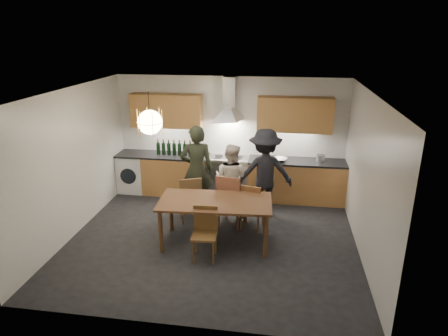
# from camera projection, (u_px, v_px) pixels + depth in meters

# --- Properties ---
(ground) EXTENTS (5.00, 5.00, 0.00)m
(ground) POSITION_uv_depth(u_px,v_px,m) (213.00, 238.00, 7.12)
(ground) COLOR black
(ground) RESTS_ON ground
(room_shell) EXTENTS (5.02, 4.52, 2.61)m
(room_shell) POSITION_uv_depth(u_px,v_px,m) (212.00, 146.00, 6.56)
(room_shell) COLOR white
(room_shell) RESTS_ON ground
(counter_run) EXTENTS (5.00, 0.62, 0.90)m
(counter_run) POSITION_uv_depth(u_px,v_px,m) (229.00, 177.00, 8.79)
(counter_run) COLOR tan
(counter_run) RESTS_ON ground
(range_stove) EXTENTS (0.90, 0.60, 0.92)m
(range_stove) POSITION_uv_depth(u_px,v_px,m) (228.00, 177.00, 8.79)
(range_stove) COLOR silver
(range_stove) RESTS_ON ground
(wall_fixtures) EXTENTS (4.30, 0.54, 1.10)m
(wall_fixtures) POSITION_uv_depth(u_px,v_px,m) (229.00, 112.00, 8.43)
(wall_fixtures) COLOR tan
(wall_fixtures) RESTS_ON ground
(pendant_lamp) EXTENTS (0.43, 0.43, 0.70)m
(pendant_lamp) POSITION_uv_depth(u_px,v_px,m) (150.00, 122.00, 6.48)
(pendant_lamp) COLOR black
(pendant_lamp) RESTS_ON ground
(dining_table) EXTENTS (1.94, 1.05, 0.80)m
(dining_table) POSITION_uv_depth(u_px,v_px,m) (215.00, 206.00, 6.75)
(dining_table) COLOR brown
(dining_table) RESTS_ON ground
(chair_back_left) EXTENTS (0.54, 0.54, 0.91)m
(chair_back_left) POSITION_uv_depth(u_px,v_px,m) (190.00, 196.00, 7.59)
(chair_back_left) COLOR brown
(chair_back_left) RESTS_ON ground
(chair_back_mid) EXTENTS (0.56, 0.56, 1.03)m
(chair_back_mid) POSITION_uv_depth(u_px,v_px,m) (230.00, 198.00, 7.37)
(chair_back_mid) COLOR brown
(chair_back_mid) RESTS_ON ground
(chair_back_right) EXTENTS (0.48, 0.48, 0.90)m
(chair_back_right) POSITION_uv_depth(u_px,v_px,m) (251.00, 204.00, 7.28)
(chair_back_right) COLOR brown
(chair_back_right) RESTS_ON ground
(chair_front) EXTENTS (0.41, 0.41, 0.87)m
(chair_front) POSITION_uv_depth(u_px,v_px,m) (205.00, 229.00, 6.41)
(chair_front) COLOR brown
(chair_front) RESTS_ON ground
(person_left) EXTENTS (0.74, 0.57, 1.79)m
(person_left) POSITION_uv_depth(u_px,v_px,m) (197.00, 170.00, 7.91)
(person_left) COLOR black
(person_left) RESTS_ON ground
(person_mid) EXTENTS (0.86, 0.77, 1.45)m
(person_mid) POSITION_uv_depth(u_px,v_px,m) (231.00, 179.00, 7.88)
(person_mid) COLOR silver
(person_mid) RESTS_ON ground
(person_right) EXTENTS (1.23, 0.85, 1.74)m
(person_right) POSITION_uv_depth(u_px,v_px,m) (265.00, 172.00, 7.85)
(person_right) COLOR black
(person_right) RESTS_ON ground
(mixing_bowl) EXTENTS (0.35, 0.35, 0.07)m
(mixing_bowl) POSITION_uv_depth(u_px,v_px,m) (280.00, 160.00, 8.39)
(mixing_bowl) COLOR silver
(mixing_bowl) RESTS_ON counter_run
(stock_pot) EXTENTS (0.21, 0.21, 0.12)m
(stock_pot) POSITION_uv_depth(u_px,v_px,m) (320.00, 158.00, 8.39)
(stock_pot) COLOR silver
(stock_pot) RESTS_ON counter_run
(wine_bottles) EXTENTS (0.81, 0.08, 0.34)m
(wine_bottles) POSITION_uv_depth(u_px,v_px,m) (174.00, 148.00, 8.76)
(wine_bottles) COLOR black
(wine_bottles) RESTS_ON counter_run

